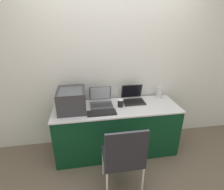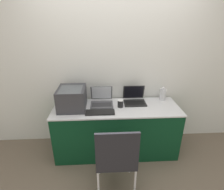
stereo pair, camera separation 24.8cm
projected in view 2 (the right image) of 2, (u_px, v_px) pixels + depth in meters
The scene contains 10 objects.
ground_plane at pixel (118, 163), 2.56m from camera, with size 14.00×14.00×0.00m, color #6B5B4C.
wall_back at pixel (115, 65), 2.66m from camera, with size 8.00×0.05×2.60m.
table at pixel (116, 129), 2.68m from camera, with size 1.82×0.62×0.77m.
printer at pixel (72, 97), 2.45m from camera, with size 0.38×0.43×0.30m.
laptop_left at pixel (102, 100), 2.61m from camera, with size 0.33×0.33×0.25m.
laptop_right at pixel (134, 99), 2.66m from camera, with size 0.33×0.29×0.24m.
external_keyboard at pixel (100, 112), 2.37m from camera, with size 0.39×0.15×0.02m.
coffee_cup at pixel (120, 103), 2.51m from camera, with size 0.08×0.08×0.11m.
metal_pitcher at pixel (163, 94), 2.73m from camera, with size 0.09×0.09×0.22m.
chair at pixel (116, 156), 1.93m from camera, with size 0.45×0.42×0.93m.
Camera 2 is at (-0.19, -1.94, 1.93)m, focal length 28.00 mm.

